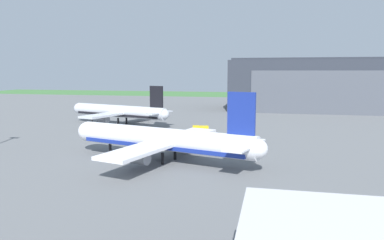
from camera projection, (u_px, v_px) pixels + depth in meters
name	position (u px, v px, depth m)	size (l,w,h in m)	color
ground_plane	(247.00, 155.00, 72.36)	(440.00, 440.00, 0.00)	slate
grass_field_strip	(266.00, 95.00, 253.69)	(440.00, 56.00, 0.08)	#43773D
maintenance_hangar	(325.00, 85.00, 152.85)	(78.24, 32.26, 22.07)	#2D333D
airliner_near_right	(162.00, 140.00, 66.78)	(38.53, 32.15, 13.14)	white
airliner_far_right	(119.00, 112.00, 111.52)	(35.33, 29.14, 12.29)	silver
stair_truck	(200.00, 129.00, 96.80)	(4.49, 3.04, 2.09)	yellow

